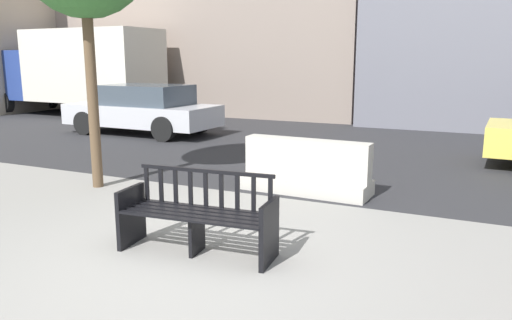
{
  "coord_description": "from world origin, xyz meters",
  "views": [
    {
      "loc": [
        2.71,
        -4.04,
        2.07
      ],
      "look_at": [
        -0.02,
        1.8,
        0.75
      ],
      "focal_mm": 35.0,
      "sensor_mm": 36.0,
      "label": 1
    }
  ],
  "objects": [
    {
      "name": "ground_plane",
      "position": [
        0.0,
        0.0,
        0.0
      ],
      "size": [
        200.0,
        200.0,
        0.0
      ],
      "primitive_type": "plane",
      "color": "gray"
    },
    {
      "name": "street_asphalt",
      "position": [
        0.0,
        8.7,
        0.0
      ],
      "size": [
        120.0,
        12.0,
        0.01
      ],
      "primitive_type": "cube",
      "color": "#28282B",
      "rests_on": "ground"
    },
    {
      "name": "street_bench",
      "position": [
        -0.03,
        0.32,
        0.4
      ],
      "size": [
        1.73,
        0.67,
        0.88
      ],
      "color": "black",
      "rests_on": "ground"
    },
    {
      "name": "jersey_barrier_centre",
      "position": [
        0.2,
        3.17,
        0.34
      ],
      "size": [
        2.02,
        0.76,
        0.84
      ],
      "color": "#ADA89E",
      "rests_on": "ground"
    },
    {
      "name": "car_sedan_mid",
      "position": [
        -5.92,
        7.08,
        0.69
      ],
      "size": [
        4.28,
        1.92,
        1.36
      ],
      "color": "#B7B7BC",
      "rests_on": "ground"
    },
    {
      "name": "delivery_truck",
      "position": [
        -10.91,
        9.8,
        1.69
      ],
      "size": [
        6.85,
        2.48,
        3.05
      ],
      "color": "navy",
      "rests_on": "ground"
    }
  ]
}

